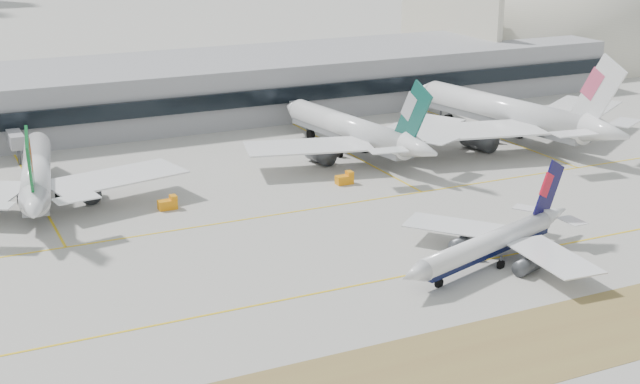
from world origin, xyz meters
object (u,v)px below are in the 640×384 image
widebody_eva (36,176)px  terminal (137,93)px  hangar (551,65)px  widebody_china_air (511,114)px  taxiing_airliner (493,243)px  widebody_cathay (354,131)px

widebody_eva → terminal: 68.24m
widebody_eva → hangar: size_ratio=0.63×
widebody_eva → widebody_china_air: (110.88, -1.03, 1.20)m
taxiing_airliner → hangar: bearing=-150.2°
taxiing_airliner → widebody_cathay: bearing=-116.4°
hangar → widebody_cathay: bearing=-147.7°
taxiing_airliner → widebody_cathay: (9.69, 66.65, 2.18)m
taxiing_airliner → hangar: hangar is taller
taxiing_airliner → widebody_eva: widebody_eva is taller
taxiing_airliner → widebody_cathay: size_ratio=0.71×
widebody_eva → widebody_china_air: 110.89m
widebody_cathay → terminal: size_ratio=0.21×
terminal → hangar: hangar is taller
hangar → widebody_china_air: bearing=-134.4°
widebody_cathay → terminal: 65.66m
taxiing_airliner → widebody_china_air: size_ratio=0.60×
widebody_eva → widebody_cathay: widebody_cathay is taller
widebody_eva → widebody_cathay: (70.82, 3.98, 0.19)m
taxiing_airliner → widebody_eva: 87.57m
taxiing_airliner → terminal: bearing=-95.8°
widebody_china_air → hangar: bearing=-54.1°
widebody_cathay → widebody_eva: bearing=85.1°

